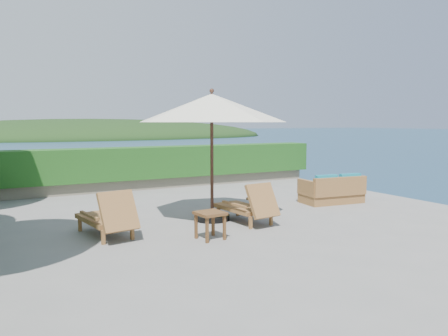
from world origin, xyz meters
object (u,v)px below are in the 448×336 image
lounge_left (108,217)px  wicker_loveseat (333,192)px  lounge_right (248,206)px  side_table (210,217)px  patio_umbrella (212,109)px

lounge_left → wicker_loveseat: 6.14m
lounge_right → side_table: bearing=-155.2°
patio_umbrella → lounge_right: 2.20m
patio_umbrella → lounge_right: patio_umbrella is taller
lounge_right → side_table: (-1.29, -0.78, 0.05)m
patio_umbrella → side_table: patio_umbrella is taller
lounge_right → patio_umbrella: bearing=125.0°
wicker_loveseat → patio_umbrella: bearing=-169.3°
side_table → wicker_loveseat: wicker_loveseat is taller
lounge_left → side_table: size_ratio=3.14×
patio_umbrella → lounge_right: bearing=-48.5°
lounge_left → lounge_right: lounge_left is taller
patio_umbrella → side_table: 2.55m
side_table → wicker_loveseat: bearing=20.8°
patio_umbrella → wicker_loveseat: bearing=4.7°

